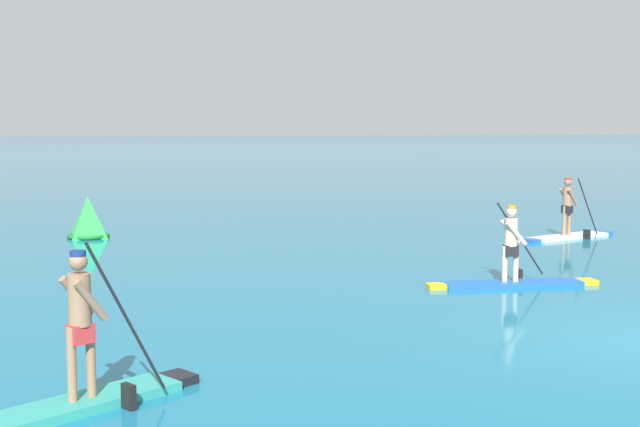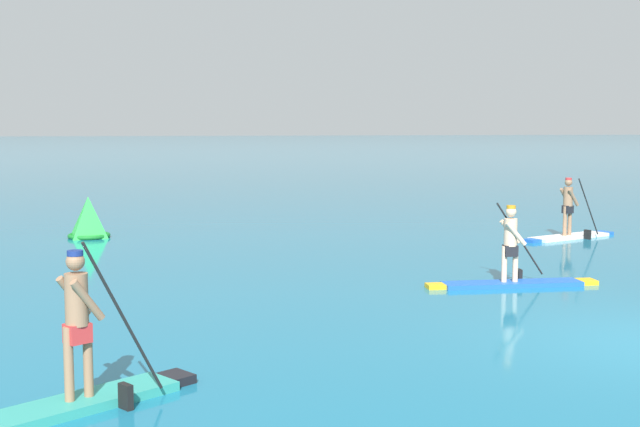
% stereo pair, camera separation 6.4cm
% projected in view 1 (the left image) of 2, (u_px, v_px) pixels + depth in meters
% --- Properties ---
extents(paddleboarder_near_left, '(2.91, 2.18, 2.00)m').
position_uv_depth(paddleboarder_near_left, '(77.00, 377.00, 9.45)').
color(paddleboarder_near_left, teal).
rests_on(paddleboarder_near_left, ground).
extents(paddleboarder_mid_center, '(3.51, 0.80, 1.69)m').
position_uv_depth(paddleboarder_mid_center, '(513.00, 268.00, 16.73)').
color(paddleboarder_mid_center, blue).
rests_on(paddleboarder_mid_center, ground).
extents(paddleboarder_far_right, '(3.25, 1.67, 1.78)m').
position_uv_depth(paddleboarder_far_right, '(569.00, 225.00, 23.76)').
color(paddleboarder_far_right, white).
rests_on(paddleboarder_far_right, ground).
extents(race_marker_buoy, '(1.35, 1.35, 1.17)m').
position_uv_depth(race_marker_buoy, '(88.00, 220.00, 23.82)').
color(race_marker_buoy, green).
rests_on(race_marker_buoy, ground).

